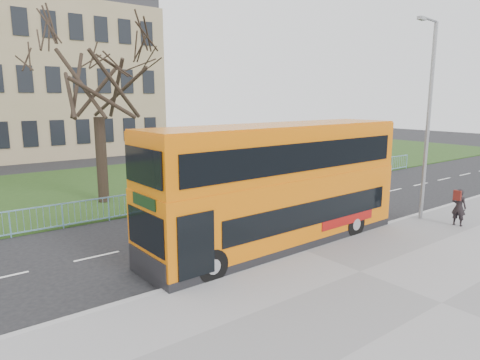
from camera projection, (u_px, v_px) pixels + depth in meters
name	position (u px, v px, depth m)	size (l,w,h in m)	color
ground	(272.00, 241.00, 16.62)	(120.00, 120.00, 0.00)	black
pavement	(442.00, 305.00, 11.35)	(80.00, 10.50, 0.12)	slate
kerb	(301.00, 250.00, 15.40)	(80.00, 0.20, 0.14)	#949497
grass_verge	(126.00, 183.00, 27.77)	(80.00, 15.40, 0.08)	#1F3714
guard_railing	(186.00, 197.00, 21.67)	(40.00, 0.12, 1.10)	#79B1D7
bare_tree	(98.00, 100.00, 21.62)	(7.39, 7.39, 10.56)	black
yellow_bus	(279.00, 183.00, 15.65)	(10.74, 2.78, 4.48)	#D56608
pedestrian	(459.00, 207.00, 18.08)	(0.58, 0.38, 1.60)	black
street_lamp	(428.00, 114.00, 18.35)	(1.80, 0.40, 8.51)	gray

